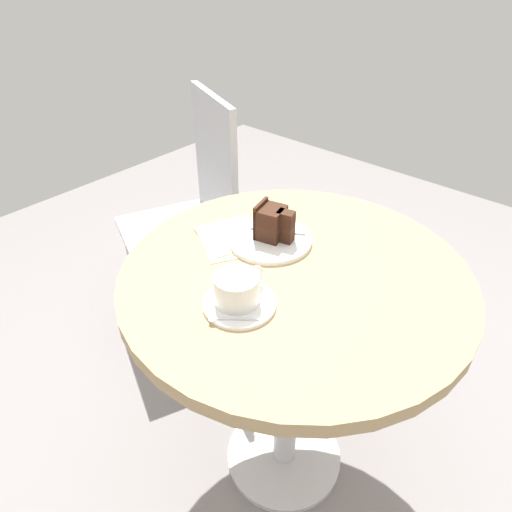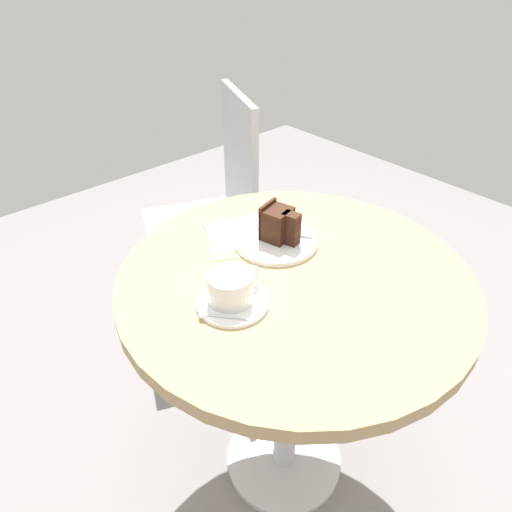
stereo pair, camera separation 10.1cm
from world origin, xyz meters
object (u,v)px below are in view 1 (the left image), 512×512
at_px(cake_plate, 270,239).
at_px(fork, 285,231).
at_px(teaspoon, 227,319).
at_px(napkin, 233,238).
at_px(cafe_chair, 196,204).
at_px(cake_slice, 273,223).
at_px(saucer, 239,304).
at_px(coffee_cup, 237,288).

xyz_separation_m(cake_plate, fork, (0.05, -0.01, 0.01)).
height_order(teaspoon, napkin, teaspoon).
relative_size(napkin, cafe_chair, 0.24).
xyz_separation_m(cake_slice, napkin, (-0.06, 0.08, -0.05)).
distance_m(saucer, teaspoon, 0.06).
bearing_deg(saucer, cafe_chair, 54.76).
height_order(coffee_cup, cafe_chair, cafe_chair).
bearing_deg(coffee_cup, cafe_chair, 54.62).
xyz_separation_m(cake_slice, cafe_chair, (0.24, 0.56, -0.25)).
relative_size(coffee_cup, fork, 1.00).
xyz_separation_m(coffee_cup, teaspoon, (-0.06, -0.02, -0.03)).
relative_size(saucer, cake_plate, 0.72).
bearing_deg(cake_slice, napkin, 123.98).
bearing_deg(cake_plate, napkin, 122.61).
xyz_separation_m(saucer, napkin, (0.17, 0.18, -0.00)).
bearing_deg(saucer, napkin, 46.76).
xyz_separation_m(cake_plate, cake_slice, (0.01, -0.00, 0.05)).
height_order(teaspoon, cake_slice, cake_slice).
bearing_deg(cake_plate, fork, -13.24).
xyz_separation_m(coffee_cup, cafe_chair, (0.47, 0.66, -0.24)).
bearing_deg(cake_plate, teaspoon, -156.19).
distance_m(coffee_cup, cake_slice, 0.25).
bearing_deg(saucer, cake_slice, 24.08).
xyz_separation_m(saucer, cake_slice, (0.23, 0.10, 0.05)).
bearing_deg(napkin, cake_plate, -57.39).
xyz_separation_m(teaspoon, cafe_chair, (0.52, 0.68, -0.21)).
bearing_deg(saucer, cake_plate, 25.40).
bearing_deg(coffee_cup, cake_slice, 22.87).
xyz_separation_m(coffee_cup, fork, (0.27, 0.09, -0.03)).
height_order(cake_plate, napkin, cake_plate).
xyz_separation_m(saucer, teaspoon, (-0.05, -0.02, 0.01)).
relative_size(coffee_cup, cafe_chair, 0.13).
bearing_deg(napkin, teaspoon, -138.55).
distance_m(coffee_cup, fork, 0.28).
distance_m(teaspoon, cafe_chair, 0.88).
distance_m(cake_plate, cake_slice, 0.05).
height_order(saucer, teaspoon, teaspoon).
height_order(coffee_cup, fork, coffee_cup).
xyz_separation_m(coffee_cup, cake_plate, (0.22, 0.10, -0.04)).
height_order(cake_slice, fork, cake_slice).
distance_m(saucer, fork, 0.29).
height_order(saucer, cafe_chair, cafe_chair).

